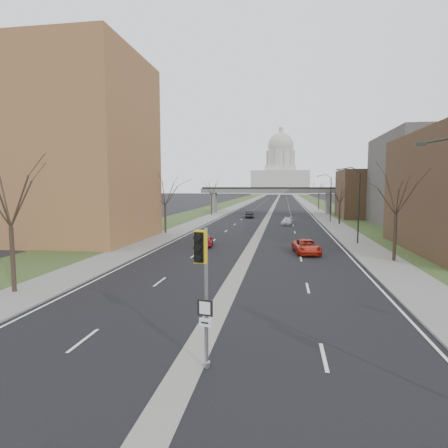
% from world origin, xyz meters
% --- Properties ---
extents(ground, '(700.00, 700.00, 0.00)m').
position_xyz_m(ground, '(0.00, 0.00, 0.00)').
color(ground, black).
rests_on(ground, ground).
extents(road_surface, '(20.00, 600.00, 0.01)m').
position_xyz_m(road_surface, '(0.00, 150.00, 0.01)').
color(road_surface, black).
rests_on(road_surface, ground).
extents(median_strip, '(1.20, 600.00, 0.02)m').
position_xyz_m(median_strip, '(0.00, 150.00, 0.00)').
color(median_strip, gray).
rests_on(median_strip, ground).
extents(sidewalk_right, '(4.00, 600.00, 0.12)m').
position_xyz_m(sidewalk_right, '(12.00, 150.00, 0.06)').
color(sidewalk_right, gray).
rests_on(sidewalk_right, ground).
extents(sidewalk_left, '(4.00, 600.00, 0.12)m').
position_xyz_m(sidewalk_left, '(-12.00, 150.00, 0.06)').
color(sidewalk_left, gray).
rests_on(sidewalk_left, ground).
extents(grass_verge_right, '(8.00, 600.00, 0.10)m').
position_xyz_m(grass_verge_right, '(18.00, 150.00, 0.05)').
color(grass_verge_right, '#2D3F1D').
rests_on(grass_verge_right, ground).
extents(grass_verge_left, '(8.00, 600.00, 0.10)m').
position_xyz_m(grass_verge_left, '(-18.00, 150.00, 0.05)').
color(grass_verge_left, '#2D3F1D').
rests_on(grass_verge_left, ground).
extents(apartment_building, '(25.00, 16.00, 22.00)m').
position_xyz_m(apartment_building, '(-26.00, 30.00, 11.00)').
color(apartment_building, '#9B653E').
rests_on(apartment_building, ground).
extents(commercial_block_mid, '(18.00, 22.00, 15.00)m').
position_xyz_m(commercial_block_mid, '(28.00, 52.00, 7.50)').
color(commercial_block_mid, '#514E4A').
rests_on(commercial_block_mid, ground).
extents(commercial_block_far, '(14.00, 14.00, 10.00)m').
position_xyz_m(commercial_block_far, '(22.00, 70.00, 5.00)').
color(commercial_block_far, '#503A25').
rests_on(commercial_block_far, ground).
extents(pedestrian_bridge, '(34.00, 3.00, 6.45)m').
position_xyz_m(pedestrian_bridge, '(0.00, 80.00, 4.84)').
color(pedestrian_bridge, slate).
rests_on(pedestrian_bridge, ground).
extents(capitol, '(48.00, 42.00, 55.75)m').
position_xyz_m(capitol, '(0.00, 320.00, 18.60)').
color(capitol, '#B9B5A9').
rests_on(capitol, ground).
extents(streetlight_mid, '(2.61, 0.20, 8.70)m').
position_xyz_m(streetlight_mid, '(10.99, 32.00, 6.95)').
color(streetlight_mid, black).
rests_on(streetlight_mid, sidewalk_right).
extents(streetlight_far, '(2.61, 0.20, 8.70)m').
position_xyz_m(streetlight_far, '(10.99, 58.00, 6.95)').
color(streetlight_far, black).
rests_on(streetlight_far, sidewalk_right).
extents(tree_left_a, '(7.20, 7.20, 9.40)m').
position_xyz_m(tree_left_a, '(-13.00, 8.00, 6.64)').
color(tree_left_a, '#382B21').
rests_on(tree_left_a, sidewalk_left).
extents(tree_left_b, '(6.75, 6.75, 8.81)m').
position_xyz_m(tree_left_b, '(-13.00, 38.00, 6.23)').
color(tree_left_b, '#382B21').
rests_on(tree_left_b, sidewalk_left).
extents(tree_left_c, '(7.65, 7.65, 9.99)m').
position_xyz_m(tree_left_c, '(-13.00, 72.00, 7.04)').
color(tree_left_c, '#382B21').
rests_on(tree_left_c, sidewalk_left).
extents(tree_right_a, '(7.20, 7.20, 9.40)m').
position_xyz_m(tree_right_a, '(13.00, 22.00, 6.64)').
color(tree_right_a, '#382B21').
rests_on(tree_right_a, sidewalk_right).
extents(tree_right_b, '(6.30, 6.30, 8.22)m').
position_xyz_m(tree_right_b, '(13.00, 55.00, 5.82)').
color(tree_right_b, '#382B21').
rests_on(tree_right_b, sidewalk_right).
extents(tree_right_c, '(7.65, 7.65, 9.99)m').
position_xyz_m(tree_right_c, '(13.00, 95.00, 7.04)').
color(tree_right_c, '#382B21').
rests_on(tree_right_c, sidewalk_right).
extents(signal_pole_median, '(0.63, 0.85, 5.11)m').
position_xyz_m(signal_pole_median, '(0.63, 0.26, 3.56)').
color(signal_pole_median, gray).
rests_on(signal_pole_median, ground).
extents(car_left_near, '(1.97, 3.93, 1.28)m').
position_xyz_m(car_left_near, '(-5.05, 27.70, 0.64)').
color(car_left_near, maroon).
rests_on(car_left_near, ground).
extents(car_left_far, '(1.67, 4.57, 1.50)m').
position_xyz_m(car_left_far, '(-3.66, 66.52, 0.75)').
color(car_left_far, black).
rests_on(car_left_far, ground).
extents(car_right_near, '(2.88, 5.18, 1.37)m').
position_xyz_m(car_right_near, '(5.65, 24.90, 0.68)').
color(car_right_near, '#B22413').
rests_on(car_right_near, ground).
extents(car_right_mid, '(2.25, 4.43, 1.23)m').
position_xyz_m(car_right_mid, '(4.03, 52.67, 0.62)').
color(car_right_mid, silver).
rests_on(car_right_mid, ground).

